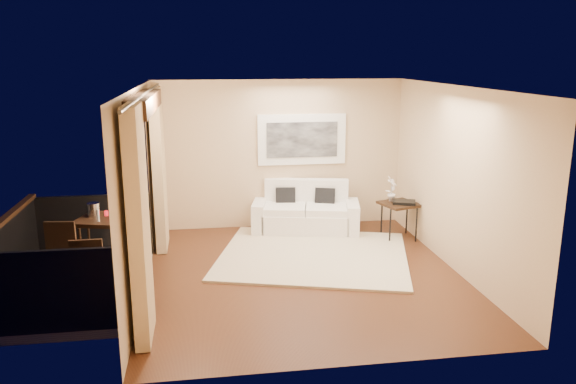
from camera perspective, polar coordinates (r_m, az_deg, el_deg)
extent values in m
plane|color=#502B17|center=(8.28, 1.65, -8.41)|extent=(5.00, 5.00, 0.00)
plane|color=white|center=(7.67, 1.79, 10.60)|extent=(5.00, 5.00, 0.00)
plane|color=#CCB089|center=(10.29, -0.79, 3.85)|extent=(4.50, 0.00, 4.50)
plane|color=#CCB089|center=(5.52, 6.40, -5.08)|extent=(4.50, 0.00, 4.50)
plane|color=#CCB089|center=(8.56, 16.72, 1.22)|extent=(0.00, 5.00, 5.00)
plane|color=#CCB089|center=(9.59, -13.69, 2.73)|extent=(0.00, 2.70, 2.70)
plane|color=#CCB089|center=(6.02, -16.54, -3.97)|extent=(0.00, 2.70, 2.70)
plane|color=#CCB089|center=(7.61, -15.34, 8.96)|extent=(0.00, 2.40, 2.40)
cube|color=black|center=(7.60, -14.42, 8.79)|extent=(0.28, 2.40, 0.22)
cube|color=#605B56|center=(8.37, -20.40, -9.50)|extent=(1.80, 2.60, 0.12)
cube|color=black|center=(8.40, -26.50, -5.94)|extent=(0.06, 2.60, 1.00)
cube|color=black|center=(9.36, -19.18, -3.30)|extent=(1.80, 0.06, 1.00)
cube|color=black|center=(7.02, -22.82, -9.33)|extent=(1.80, 0.06, 1.00)
cube|color=black|center=(8.25, -26.88, -2.53)|extent=(0.10, 2.60, 0.06)
cube|color=#DDBD88|center=(9.29, -12.97, 2.23)|extent=(0.16, 0.75, 2.62)
cube|color=#DDBD88|center=(6.29, -14.90, -3.37)|extent=(0.16, 0.75, 2.62)
cylinder|color=#4C473F|center=(7.59, -14.32, 9.62)|extent=(0.04, 4.80, 0.04)
cube|color=white|center=(10.28, 1.42, 5.36)|extent=(1.62, 0.05, 0.92)
cube|color=black|center=(10.24, 1.45, 5.33)|extent=(1.30, 0.02, 0.64)
cube|color=beige|center=(8.99, 2.60, -6.45)|extent=(3.51, 3.26, 0.04)
cube|color=white|center=(10.16, 1.81, -3.03)|extent=(1.66, 1.11, 0.38)
cube|color=white|center=(10.36, 1.88, -0.67)|extent=(1.54, 0.51, 0.74)
cube|color=white|center=(10.18, -2.89, -2.46)|extent=(0.38, 0.84, 0.56)
cube|color=white|center=(10.14, 6.55, -2.60)|extent=(0.38, 0.84, 0.56)
cube|color=white|center=(10.08, -0.28, -1.67)|extent=(0.85, 0.85, 0.13)
cube|color=white|center=(10.06, 3.92, -1.73)|extent=(0.85, 0.85, 0.13)
cube|color=black|center=(10.24, -0.25, -0.53)|extent=(0.38, 0.21, 0.37)
cube|color=black|center=(10.22, 3.77, -0.59)|extent=(0.39, 0.27, 0.37)
cube|color=black|center=(9.88, 11.26, -1.20)|extent=(0.73, 0.73, 0.04)
cylinder|color=black|center=(9.68, 10.34, -3.43)|extent=(0.03, 0.03, 0.59)
cylinder|color=black|center=(9.84, 12.91, -3.28)|extent=(0.03, 0.03, 0.59)
cylinder|color=black|center=(10.10, 9.49, -2.67)|extent=(0.03, 0.03, 0.59)
cylinder|color=black|center=(10.25, 11.97, -2.53)|extent=(0.03, 0.03, 0.59)
cube|color=black|center=(9.83, 11.71, -1.02)|extent=(0.45, 0.39, 0.05)
imported|color=white|center=(9.90, 10.48, 0.32)|extent=(0.27, 0.28, 0.44)
cube|color=black|center=(8.54, -18.21, -2.66)|extent=(0.87, 0.87, 0.06)
cylinder|color=black|center=(8.45, -20.23, -6.00)|extent=(0.04, 0.04, 0.78)
cylinder|color=black|center=(8.35, -16.34, -5.93)|extent=(0.04, 0.04, 0.78)
cylinder|color=black|center=(8.99, -19.53, -4.77)|extent=(0.04, 0.04, 0.78)
cylinder|color=black|center=(8.89, -15.88, -4.69)|extent=(0.04, 0.04, 0.78)
cube|color=black|center=(8.44, -21.48, -5.78)|extent=(0.46, 0.46, 0.05)
cube|color=black|center=(8.20, -22.07, -4.59)|extent=(0.41, 0.10, 0.54)
cylinder|color=black|center=(8.61, -19.93, -6.89)|extent=(0.03, 0.03, 0.42)
cylinder|color=black|center=(8.72, -22.00, -6.80)|extent=(0.03, 0.03, 0.42)
cylinder|color=black|center=(8.31, -20.65, -7.68)|extent=(0.03, 0.03, 0.42)
cylinder|color=black|center=(8.43, -22.79, -7.58)|extent=(0.03, 0.03, 0.42)
cube|color=black|center=(7.34, -19.83, -8.68)|extent=(0.40, 0.40, 0.05)
cube|color=black|center=(7.42, -19.75, -6.48)|extent=(0.40, 0.06, 0.52)
cylinder|color=black|center=(7.31, -21.15, -10.78)|extent=(0.03, 0.03, 0.41)
cylinder|color=black|center=(7.25, -18.62, -10.76)|extent=(0.03, 0.03, 0.41)
cylinder|color=black|center=(7.60, -20.70, -9.79)|extent=(0.03, 0.03, 0.41)
cylinder|color=black|center=(7.54, -18.27, -9.76)|extent=(0.03, 0.03, 0.41)
cylinder|color=white|center=(8.62, -19.15, -1.71)|extent=(0.18, 0.18, 0.20)
cylinder|color=red|center=(8.62, -17.98, -2.07)|extent=(0.06, 0.06, 0.07)
cylinder|color=white|center=(8.34, -18.74, -2.26)|extent=(0.04, 0.04, 0.18)
cylinder|color=silver|center=(8.44, -17.37, -2.17)|extent=(0.06, 0.06, 0.12)
cylinder|color=white|center=(8.49, -16.97, -2.05)|extent=(0.06, 0.06, 0.12)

